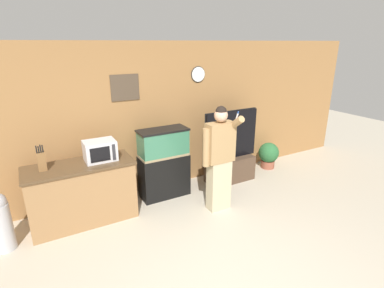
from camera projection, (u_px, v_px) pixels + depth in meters
name	position (u px, v px, depth m)	size (l,w,h in m)	color
wall_back_paneled	(137.00, 121.00, 5.08)	(10.00, 0.08, 2.60)	olive
counter_island	(83.00, 193.00, 4.42)	(1.51, 0.64, 0.92)	olive
microwave	(100.00, 151.00, 4.38)	(0.44, 0.34, 0.30)	silver
knife_block	(42.00, 161.00, 4.03)	(0.11, 0.09, 0.37)	brown
aquarium_on_stand	(164.00, 163.00, 5.12)	(0.84, 0.39, 1.21)	black
tv_on_stand	(230.00, 161.00, 5.75)	(1.14, 0.40, 1.39)	#4C3828
person_standing	(219.00, 158.00, 4.62)	(0.53, 0.40, 1.69)	#BCAD89
potted_plant	(269.00, 154.00, 6.38)	(0.43, 0.43, 0.56)	brown
trash_bin	(0.00, 221.00, 3.80)	(0.26, 0.26, 0.80)	#B7B7BC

